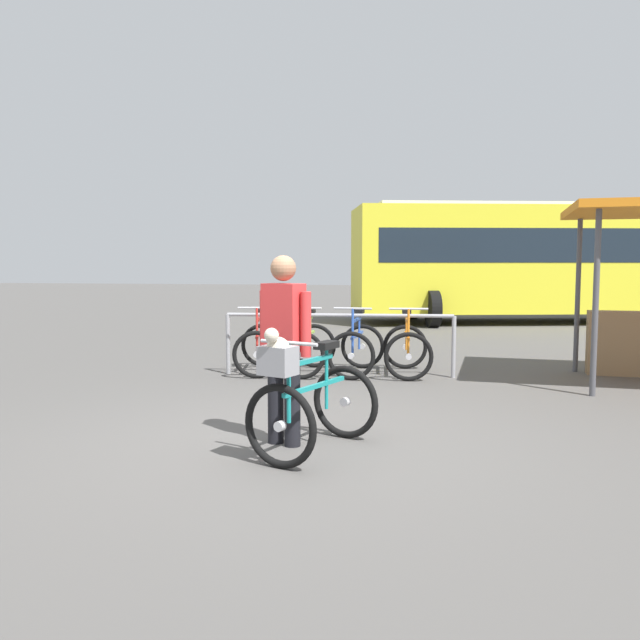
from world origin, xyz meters
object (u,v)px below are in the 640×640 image
at_px(racked_bike_orange, 407,349).
at_px(featured_bicycle, 307,397).
at_px(racked_bike_red, 260,347).
at_px(racked_bike_blue, 357,348).
at_px(racked_bike_lime, 308,348).
at_px(person_with_featured_bike, 284,341).
at_px(bus_distant, 544,256).

xyz_separation_m(racked_bike_orange, featured_bicycle, (-0.62, -4.03, 0.12)).
distance_m(racked_bike_red, racked_bike_blue, 1.40).
relative_size(racked_bike_red, racked_bike_lime, 1.10).
xyz_separation_m(racked_bike_red, racked_bike_orange, (2.09, 0.18, -0.00)).
height_order(racked_bike_blue, person_with_featured_bike, person_with_featured_bike).
distance_m(racked_bike_orange, featured_bicycle, 4.08).
xyz_separation_m(racked_bike_blue, person_with_featured_bike, (-0.19, -3.68, 0.54)).
bearing_deg(racked_bike_red, racked_bike_orange, 4.78).
distance_m(racked_bike_orange, bus_distant, 9.52).
distance_m(racked_bike_lime, racked_bike_blue, 0.70).
height_order(racked_bike_red, racked_bike_lime, same).
distance_m(racked_bike_red, racked_bike_lime, 0.70).
xyz_separation_m(racked_bike_lime, featured_bicycle, (0.77, -3.91, 0.12)).
distance_m(racked_bike_orange, person_with_featured_bike, 3.88).
bearing_deg(person_with_featured_bike, racked_bike_lime, 98.00).
bearing_deg(racked_bike_blue, person_with_featured_bike, -92.94).
xyz_separation_m(racked_bike_orange, person_with_featured_bike, (-0.89, -3.73, 0.54)).
distance_m(racked_bike_blue, racked_bike_orange, 0.70).
relative_size(featured_bicycle, person_with_featured_bike, 0.77).
bearing_deg(featured_bicycle, racked_bike_red, 110.87).
bearing_deg(racked_bike_lime, racked_bike_blue, 4.78).
height_order(racked_bike_blue, bus_distant, bus_distant).
distance_m(racked_bike_red, bus_distant, 10.56).
height_order(racked_bike_red, bus_distant, bus_distant).
bearing_deg(person_with_featured_bike, racked_bike_orange, 76.64).
height_order(racked_bike_orange, featured_bicycle, featured_bicycle).
distance_m(racked_bike_lime, racked_bike_orange, 1.40).
bearing_deg(racked_bike_red, featured_bicycle, -69.13).
bearing_deg(racked_bike_blue, featured_bicycle, -88.95).
height_order(racked_bike_red, racked_bike_blue, same).
bearing_deg(bus_distant, racked_bike_orange, -109.79).
xyz_separation_m(racked_bike_blue, bus_distant, (3.89, 8.92, 1.37)).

